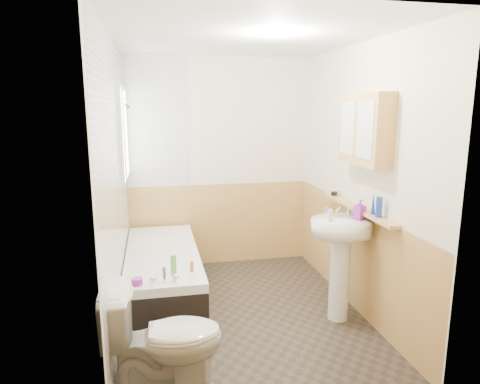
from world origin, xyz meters
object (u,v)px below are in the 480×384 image
sink (341,248)px  medicine_cabinet (365,129)px  bathtub (163,275)px  toilet (164,340)px  pine_shelf (357,208)px

sink → medicine_cabinet: (0.17, 0.01, 1.06)m
bathtub → toilet: (-0.03, -1.44, 0.12)m
sink → pine_shelf: (0.20, 0.12, 0.33)m
bathtub → sink: (1.57, -0.71, 0.41)m
toilet → sink: bearing=-64.8°
bathtub → medicine_cabinet: bearing=-21.9°
toilet → pine_shelf: 2.09m
pine_shelf → toilet: bearing=-154.6°
toilet → pine_shelf: (1.80, 0.86, 0.62)m
toilet → sink: (1.60, 0.74, 0.29)m
pine_shelf → medicine_cabinet: 0.74m
bathtub → pine_shelf: bearing=-18.4°
medicine_cabinet → pine_shelf: bearing=75.8°
toilet → sink: sink is taller
bathtub → medicine_cabinet: size_ratio=2.61×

